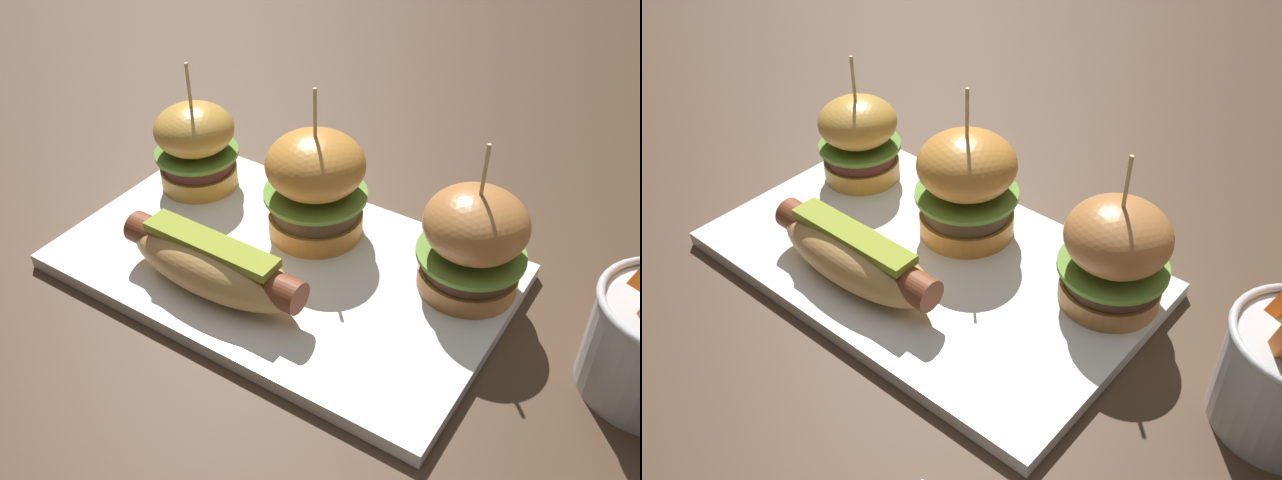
% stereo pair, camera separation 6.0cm
% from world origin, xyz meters
% --- Properties ---
extents(ground_plane, '(3.00, 3.00, 0.00)m').
position_xyz_m(ground_plane, '(0.00, 0.00, 0.00)').
color(ground_plane, '#422D1E').
extents(platter_main, '(0.39, 0.24, 0.01)m').
position_xyz_m(platter_main, '(0.00, 0.00, 0.01)').
color(platter_main, white).
rests_on(platter_main, ground).
extents(hot_dog, '(0.18, 0.06, 0.05)m').
position_xyz_m(hot_dog, '(-0.03, -0.06, 0.04)').
color(hot_dog, tan).
rests_on(hot_dog, platter_main).
extents(slider_left, '(0.08, 0.08, 0.13)m').
position_xyz_m(slider_left, '(-0.14, 0.06, 0.06)').
color(slider_left, gold).
rests_on(slider_left, platter_main).
extents(slider_center, '(0.10, 0.10, 0.15)m').
position_xyz_m(slider_center, '(-0.00, 0.05, 0.07)').
color(slider_center, '#CD8738').
rests_on(slider_center, platter_main).
extents(slider_right, '(0.09, 0.09, 0.14)m').
position_xyz_m(slider_right, '(0.15, 0.06, 0.06)').
color(slider_right, '#B3733C').
rests_on(slider_right, platter_main).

